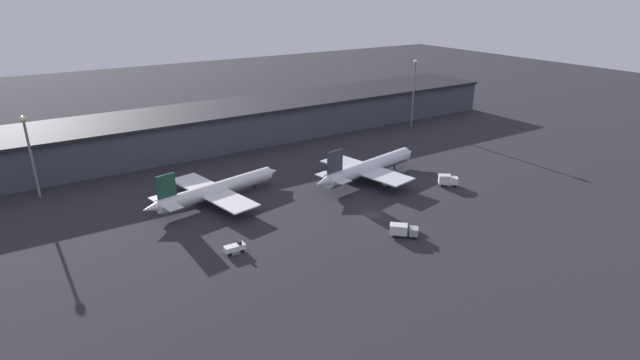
% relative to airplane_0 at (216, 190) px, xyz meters
% --- Properties ---
extents(ground, '(600.00, 600.00, 0.00)m').
position_rel_airplane_0_xyz_m(ground, '(30.94, -30.84, -3.37)').
color(ground, '#26262B').
extents(terminal_building, '(232.18, 30.88, 13.69)m').
position_rel_airplane_0_xyz_m(terminal_building, '(30.94, 51.62, 3.51)').
color(terminal_building, '#3D424C').
rests_on(terminal_building, ground).
extents(airplane_0, '(43.47, 34.26, 11.72)m').
position_rel_airplane_0_xyz_m(airplane_0, '(0.00, 0.00, 0.00)').
color(airplane_0, white).
rests_on(airplane_0, ground).
extents(airplane_1, '(45.25, 32.04, 12.82)m').
position_rel_airplane_0_xyz_m(airplane_1, '(46.22, -9.71, 0.47)').
color(airplane_1, silver).
rests_on(airplane_1, ground).
extents(service_vehicle_0, '(6.00, 5.42, 3.47)m').
position_rel_airplane_0_xyz_m(service_vehicle_0, '(62.92, -27.01, -1.46)').
color(service_vehicle_0, white).
rests_on(service_vehicle_0, ground).
extents(service_vehicle_1, '(4.77, 2.09, 2.74)m').
position_rel_airplane_0_xyz_m(service_vehicle_1, '(-7.61, -29.98, -2.09)').
color(service_vehicle_1, white).
rests_on(service_vehicle_1, ground).
extents(service_vehicle_2, '(6.75, 6.43, 3.11)m').
position_rel_airplane_0_xyz_m(service_vehicle_2, '(29.60, -44.54, -1.61)').
color(service_vehicle_2, '#9EA3A8').
rests_on(service_vehicle_2, ground).
extents(lamp_post_0, '(1.80, 1.80, 23.75)m').
position_rel_airplane_0_xyz_m(lamp_post_0, '(-41.74, 30.47, 11.84)').
color(lamp_post_0, slate).
rests_on(lamp_post_0, ground).
extents(lamp_post_1, '(1.80, 1.80, 28.27)m').
position_rel_airplane_0_xyz_m(lamp_post_1, '(100.99, 30.47, 14.32)').
color(lamp_post_1, slate).
rests_on(lamp_post_1, ground).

